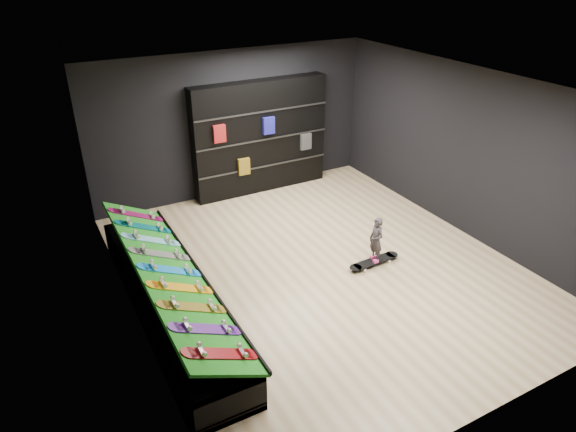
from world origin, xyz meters
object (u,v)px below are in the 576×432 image
floor_skateboard (374,262)px  child (375,248)px  back_shelving (260,137)px  display_rack (169,299)px

floor_skateboard → child: 0.28m
back_shelving → floor_skateboard: size_ratio=3.03×
display_rack → child: size_ratio=9.44×
floor_skateboard → child: size_ratio=2.06×
display_rack → back_shelving: bearing=47.2°
floor_skateboard → back_shelving: bearing=92.2°
display_rack → floor_skateboard: bearing=-6.3°
display_rack → back_shelving: (3.08, 3.32, 0.94)m
display_rack → child: bearing=-6.3°
back_shelving → child: size_ratio=6.23×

